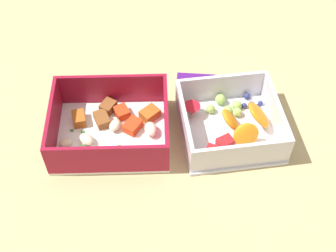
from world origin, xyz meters
TOP-DOWN VIEW (x-y plane):
  - table_surface at (0.00, 0.00)cm, footprint 80.00×80.00cm
  - pasta_container at (-10.53, -1.01)cm, footprint 19.68×16.35cm
  - fruit_bowl at (9.28, 0.55)cm, footprint 18.19×17.78cm
  - candy_bar at (3.70, 11.65)cm, footprint 7.12×2.78cm

SIDE VIEW (x-z plane):
  - table_surface at x=0.00cm, z-range 0.00..2.00cm
  - candy_bar at x=3.70cm, z-range 2.00..3.20cm
  - fruit_bowl at x=9.28cm, z-range 1.15..6.94cm
  - pasta_container at x=-10.53cm, z-range 0.73..7.47cm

